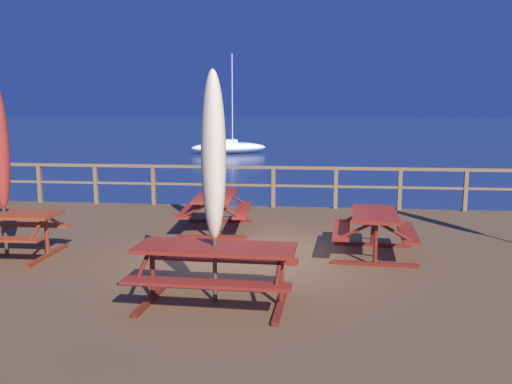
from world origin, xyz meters
The scene contains 10 objects.
ground_plane centered at (0.00, 0.00, 0.00)m, with size 600.00×600.00×0.00m, color navy.
wooden_deck centered at (0.00, 0.00, 0.41)m, with size 16.48×9.69×0.81m, color brown.
railing_waterside_far centered at (0.00, 4.69, 1.55)m, with size 16.28×0.10×1.09m.
picnic_table_mid_centre centered at (-4.25, -0.62, 1.37)m, with size 1.92×1.43×0.78m.
picnic_table_back_right centered at (-0.16, -2.47, 1.37)m, with size 2.13×1.47×0.78m.
picnic_table_back_left centered at (2.14, 0.14, 1.36)m, with size 1.51×1.74×0.78m.
picnic_table_mid_left centered at (-0.98, 1.83, 1.37)m, with size 1.53×2.04×0.78m.
patio_umbrella_short_mid centered at (-0.17, -2.46, 2.74)m, with size 0.32×0.32×3.03m.
patio_umbrella_tall_back_left centered at (-0.99, 1.86, 2.51)m, with size 0.32×0.32×2.67m.
sailboat_distant centered at (-5.90, 32.71, 0.51)m, with size 6.20×3.74×7.72m.
Camera 1 is at (1.15, -9.15, 3.31)m, focal length 37.61 mm.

